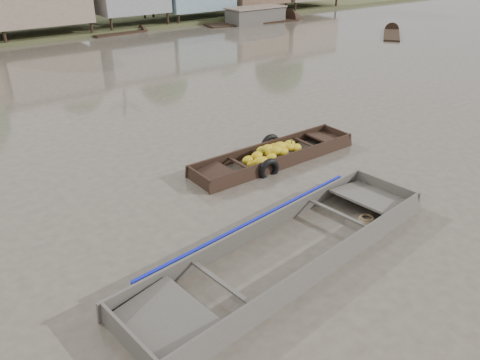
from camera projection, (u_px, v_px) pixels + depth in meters
ground at (285, 216)px, 11.98m from camera, size 120.00×120.00×0.00m
banana_boat at (273, 156)px, 14.89m from camera, size 5.84×1.60×0.84m
viewer_boat at (287, 253)px, 10.42m from camera, size 8.30×2.96×0.65m
distant_boats at (197, 29)px, 35.85m from camera, size 44.80×15.20×1.38m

